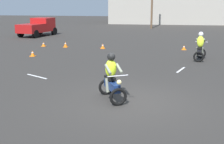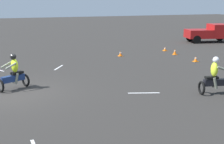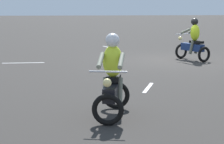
{
  "view_description": "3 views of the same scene",
  "coord_description": "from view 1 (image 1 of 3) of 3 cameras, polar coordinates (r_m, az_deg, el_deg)",
  "views": [
    {
      "loc": [
        0.99,
        -10.24,
        3.39
      ],
      "look_at": [
        -0.6,
        0.05,
        1.0
      ],
      "focal_mm": 50.0,
      "sensor_mm": 36.0,
      "label": 1
    },
    {
      "loc": [
        13.91,
        -0.68,
        4.03
      ],
      "look_at": [
        1.35,
        4.15,
        0.9
      ],
      "focal_mm": 50.0,
      "sensor_mm": 36.0,
      "label": 2
    },
    {
      "loc": [
        4.08,
        16.68,
        2.25
      ],
      "look_at": [
        3.31,
        8.25,
        0.9
      ],
      "focal_mm": 70.0,
      "sensor_mm": 36.0,
      "label": 3
    }
  ],
  "objects": [
    {
      "name": "ground_plane",
      "position": [
        10.84,
        3.12,
        -5.33
      ],
      "size": [
        120.0,
        120.0,
        0.0
      ],
      "primitive_type": "plane",
      "color": "#2D2B28"
    },
    {
      "name": "motorcycle_rider_foreground",
      "position": [
        10.79,
        -0.06,
        -1.38
      ],
      "size": [
        1.18,
        1.52,
        1.66
      ],
      "rotation": [
        0.0,
        0.0,
        3.62
      ],
      "color": "black",
      "rests_on": "ground"
    },
    {
      "name": "motorcycle_rider_background",
      "position": [
        18.79,
        15.82,
        4.28
      ],
      "size": [
        0.91,
        1.56,
        1.66
      ],
      "rotation": [
        0.0,
        0.0,
        6.07
      ],
      "color": "black",
      "rests_on": "ground"
    },
    {
      "name": "pickup_truck",
      "position": [
        31.57,
        -13.42,
        8.09
      ],
      "size": [
        2.87,
        4.47,
        1.73
      ],
      "rotation": [
        0.0,
        0.0,
        -0.25
      ],
      "color": "black",
      "rests_on": "ground"
    },
    {
      "name": "traffic_cone_near_left",
      "position": [
        23.56,
        -8.5,
        4.99
      ],
      "size": [
        0.32,
        0.32,
        0.42
      ],
      "color": "orange",
      "rests_on": "ground"
    },
    {
      "name": "traffic_cone_near_right",
      "position": [
        22.68,
        -1.7,
        4.74
      ],
      "size": [
        0.32,
        0.32,
        0.35
      ],
      "color": "orange",
      "rests_on": "ground"
    },
    {
      "name": "traffic_cone_mid_center",
      "position": [
        22.64,
        13.02,
        4.37
      ],
      "size": [
        0.32,
        0.32,
        0.32
      ],
      "color": "orange",
      "rests_on": "ground"
    },
    {
      "name": "traffic_cone_mid_left",
      "position": [
        24.35,
        -12.41,
        4.96
      ],
      "size": [
        0.32,
        0.32,
        0.31
      ],
      "color": "orange",
      "rests_on": "ground"
    },
    {
      "name": "traffic_cone_far_right",
      "position": [
        20.09,
        -14.32,
        3.28
      ],
      "size": [
        0.32,
        0.32,
        0.35
      ],
      "color": "orange",
      "rests_on": "ground"
    },
    {
      "name": "lane_stripe_n",
      "position": [
        16.03,
        12.48,
        0.41
      ],
      "size": [
        0.54,
        1.36,
        0.01
      ],
      "primitive_type": "cube",
      "rotation": [
        0.0,
        0.0,
        2.82
      ],
      "color": "silver",
      "rests_on": "ground"
    },
    {
      "name": "lane_stripe_nw",
      "position": [
        14.7,
        -13.6,
        -0.78
      ],
      "size": [
        1.26,
        0.81,
        0.01
      ],
      "primitive_type": "cube",
      "rotation": [
        0.0,
        0.0,
        4.17
      ],
      "color": "silver",
      "rests_on": "ground"
    }
  ]
}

